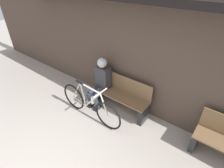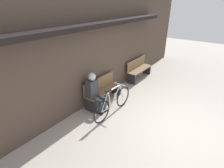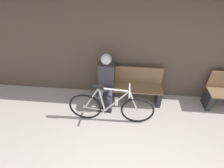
% 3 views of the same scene
% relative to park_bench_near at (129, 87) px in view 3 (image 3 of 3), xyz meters
% --- Properties ---
extents(storefront_wall, '(12.00, 0.56, 3.20)m').
position_rel_park_bench_near_xyz_m(storefront_wall, '(0.13, 0.30, 1.28)').
color(storefront_wall, '#4C3D33').
rests_on(storefront_wall, ground_plane).
extents(park_bench_near, '(1.46, 0.42, 0.84)m').
position_rel_park_bench_near_xyz_m(park_bench_near, '(0.00, 0.00, 0.00)').
color(park_bench_near, brown).
rests_on(park_bench_near, ground_plane).
extents(bicycle, '(1.73, 0.40, 0.90)m').
position_rel_park_bench_near_xyz_m(bicycle, '(-0.35, -0.68, -0.01)').
color(bicycle, black).
rests_on(bicycle, ground_plane).
extents(person_seated, '(0.34, 0.59, 1.21)m').
position_rel_park_bench_near_xyz_m(person_seated, '(-0.52, -0.10, 0.31)').
color(person_seated, '#2D3342').
rests_on(person_seated, ground_plane).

